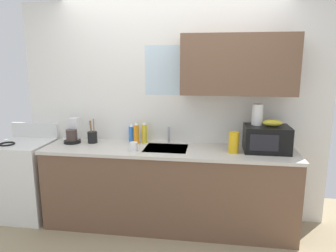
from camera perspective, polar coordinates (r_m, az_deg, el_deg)
The scene contains 14 objects.
kitchen_wall_assembly at distance 3.55m, azimuth 3.10°, elevation 4.34°, with size 3.50×0.42×2.50m.
counter_unit at distance 3.51m, azimuth -0.01°, elevation -11.14°, with size 2.73×0.63×0.90m.
sink_faucet at distance 3.57m, azimuth 0.15°, elevation -1.67°, with size 0.03×0.03×0.19m, color #B2B5BA.
stove_range at distance 4.11m, azimuth -24.64°, elevation -8.77°, with size 0.60×0.60×1.08m.
microwave at distance 3.39m, azimuth 17.63°, elevation -2.25°, with size 0.46×0.35×0.27m.
banana_bunch at distance 3.36m, azimuth 18.65°, elevation 0.55°, with size 0.20×0.11×0.07m, color gold.
paper_towel_roll at distance 3.38m, azimuth 16.08°, elevation 2.04°, with size 0.11×0.11×0.22m, color white.
coffee_maker at distance 3.76m, azimuth -17.04°, elevation -1.33°, with size 0.19×0.21×0.28m.
dish_soap_bottle_yellow at distance 3.59m, azimuth -4.35°, elevation -1.24°, with size 0.06×0.06×0.25m.
dish_soap_bottle_orange at distance 3.55m, azimuth -5.83°, elevation -1.37°, with size 0.06×0.06×0.25m.
dish_soap_bottle_blue at distance 3.63m, azimuth -6.68°, elevation -1.36°, with size 0.07×0.07×0.22m.
cereal_canister at distance 3.26m, azimuth 11.97°, elevation -2.97°, with size 0.10×0.10×0.22m, color gold.
mug_white at distance 3.28m, azimuth -6.34°, elevation -3.78°, with size 0.08×0.08×0.10m, color white.
utensil_crock at distance 3.69m, azimuth -13.70°, elevation -1.95°, with size 0.11×0.11×0.28m.
Camera 1 is at (0.47, -3.20, 1.82)m, focal length 33.21 mm.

